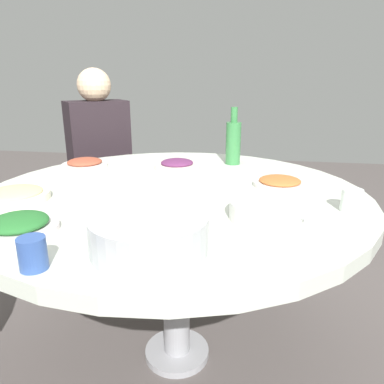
{
  "coord_description": "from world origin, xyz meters",
  "views": [
    {
      "loc": [
        1.26,
        0.28,
        1.15
      ],
      "look_at": [
        0.18,
        0.1,
        0.8
      ],
      "focal_mm": 34.04,
      "sensor_mm": 36.0,
      "label": 1
    }
  ],
  "objects_px": {
    "dish_eggplant": "(177,165)",
    "dish_greens": "(19,225)",
    "tea_cup_near": "(351,200)",
    "rice_bowl": "(149,232)",
    "dish_tofu_braise": "(280,182)",
    "dish_stirfry": "(85,163)",
    "soup_bowl": "(271,210)",
    "round_dining_table": "(175,207)",
    "tea_cup_far": "(33,253)",
    "green_bottle": "(233,141)",
    "stool_for_diner_right": "(105,229)",
    "diner_right": "(99,146)",
    "dish_noodles": "(14,195)"
  },
  "relations": [
    {
      "from": "dish_eggplant",
      "to": "dish_greens",
      "type": "xyz_separation_m",
      "value": [
        0.77,
        -0.27,
        0.0
      ]
    },
    {
      "from": "dish_greens",
      "to": "tea_cup_near",
      "type": "distance_m",
      "value": 0.97
    },
    {
      "from": "rice_bowl",
      "to": "dish_tofu_braise",
      "type": "bearing_deg",
      "value": 150.49
    },
    {
      "from": "dish_tofu_braise",
      "to": "dish_stirfry",
      "type": "relative_size",
      "value": 0.96
    },
    {
      "from": "rice_bowl",
      "to": "tea_cup_near",
      "type": "xyz_separation_m",
      "value": [
        -0.36,
        0.54,
        -0.01
      ]
    },
    {
      "from": "dish_tofu_braise",
      "to": "dish_greens",
      "type": "height_order",
      "value": "dish_greens"
    },
    {
      "from": "soup_bowl",
      "to": "dish_greens",
      "type": "height_order",
      "value": "soup_bowl"
    },
    {
      "from": "round_dining_table",
      "to": "tea_cup_far",
      "type": "relative_size",
      "value": 19.04
    },
    {
      "from": "dish_stirfry",
      "to": "round_dining_table",
      "type": "bearing_deg",
      "value": 60.25
    },
    {
      "from": "dish_greens",
      "to": "green_bottle",
      "type": "bearing_deg",
      "value": 150.26
    },
    {
      "from": "dish_eggplant",
      "to": "dish_stirfry",
      "type": "distance_m",
      "value": 0.43
    },
    {
      "from": "stool_for_diner_right",
      "to": "diner_right",
      "type": "height_order",
      "value": "diner_right"
    },
    {
      "from": "soup_bowl",
      "to": "dish_tofu_braise",
      "type": "distance_m",
      "value": 0.35
    },
    {
      "from": "dish_stirfry",
      "to": "tea_cup_near",
      "type": "bearing_deg",
      "value": 69.24
    },
    {
      "from": "round_dining_table",
      "to": "tea_cup_near",
      "type": "xyz_separation_m",
      "value": [
        0.13,
        0.59,
        0.1
      ]
    },
    {
      "from": "dish_greens",
      "to": "tea_cup_far",
      "type": "relative_size",
      "value": 2.8
    },
    {
      "from": "rice_bowl",
      "to": "tea_cup_far",
      "type": "bearing_deg",
      "value": -59.82
    },
    {
      "from": "round_dining_table",
      "to": "dish_greens",
      "type": "xyz_separation_m",
      "value": [
        0.45,
        -0.33,
        0.09
      ]
    },
    {
      "from": "soup_bowl",
      "to": "dish_stirfry",
      "type": "xyz_separation_m",
      "value": [
        -0.51,
        -0.83,
        -0.01
      ]
    },
    {
      "from": "stool_for_diner_right",
      "to": "dish_stirfry",
      "type": "bearing_deg",
      "value": 16.15
    },
    {
      "from": "dish_stirfry",
      "to": "tea_cup_far",
      "type": "distance_m",
      "value": 0.95
    },
    {
      "from": "rice_bowl",
      "to": "tea_cup_far",
      "type": "xyz_separation_m",
      "value": [
        0.13,
        -0.22,
        -0.01
      ]
    },
    {
      "from": "dish_eggplant",
      "to": "green_bottle",
      "type": "relative_size",
      "value": 0.77
    },
    {
      "from": "dish_stirfry",
      "to": "diner_right",
      "type": "relative_size",
      "value": 0.27
    },
    {
      "from": "rice_bowl",
      "to": "diner_right",
      "type": "height_order",
      "value": "diner_right"
    },
    {
      "from": "dish_noodles",
      "to": "green_bottle",
      "type": "distance_m",
      "value": 0.97
    },
    {
      "from": "tea_cup_near",
      "to": "diner_right",
      "type": "distance_m",
      "value": 1.5
    },
    {
      "from": "dish_noodles",
      "to": "tea_cup_near",
      "type": "relative_size",
      "value": 3.24
    },
    {
      "from": "dish_tofu_braise",
      "to": "stool_for_diner_right",
      "type": "height_order",
      "value": "dish_tofu_braise"
    },
    {
      "from": "round_dining_table",
      "to": "stool_for_diner_right",
      "type": "height_order",
      "value": "round_dining_table"
    },
    {
      "from": "rice_bowl",
      "to": "soup_bowl",
      "type": "xyz_separation_m",
      "value": [
        -0.25,
        0.3,
        -0.02
      ]
    },
    {
      "from": "dish_greens",
      "to": "diner_right",
      "type": "height_order",
      "value": "diner_right"
    },
    {
      "from": "dish_stirfry",
      "to": "soup_bowl",
      "type": "bearing_deg",
      "value": 58.1
    },
    {
      "from": "dish_eggplant",
      "to": "tea_cup_far",
      "type": "xyz_separation_m",
      "value": [
        0.95,
        -0.12,
        0.02
      ]
    },
    {
      "from": "dish_noodles",
      "to": "stool_for_diner_right",
      "type": "height_order",
      "value": "dish_noodles"
    },
    {
      "from": "dish_greens",
      "to": "soup_bowl",
      "type": "bearing_deg",
      "value": 107.33
    },
    {
      "from": "dish_greens",
      "to": "tea_cup_near",
      "type": "relative_size",
      "value": 2.88
    },
    {
      "from": "soup_bowl",
      "to": "dish_greens",
      "type": "xyz_separation_m",
      "value": [
        0.21,
        -0.67,
        -0.01
      ]
    },
    {
      "from": "dish_noodles",
      "to": "tea_cup_near",
      "type": "xyz_separation_m",
      "value": [
        -0.08,
        1.1,
        0.02
      ]
    },
    {
      "from": "dish_tofu_braise",
      "to": "diner_right",
      "type": "bearing_deg",
      "value": -122.46
    },
    {
      "from": "dish_eggplant",
      "to": "dish_greens",
      "type": "bearing_deg",
      "value": -19.45
    },
    {
      "from": "tea_cup_far",
      "to": "dish_tofu_braise",
      "type": "bearing_deg",
      "value": 142.39
    },
    {
      "from": "stool_for_diner_right",
      "to": "dish_tofu_braise",
      "type": "bearing_deg",
      "value": 57.54
    },
    {
      "from": "stool_for_diner_right",
      "to": "dish_noodles",
      "type": "bearing_deg",
      "value": 6.7
    },
    {
      "from": "green_bottle",
      "to": "tea_cup_near",
      "type": "relative_size",
      "value": 3.75
    },
    {
      "from": "soup_bowl",
      "to": "dish_stirfry",
      "type": "distance_m",
      "value": 0.97
    },
    {
      "from": "dish_greens",
      "to": "dish_stirfry",
      "type": "relative_size",
      "value": 0.99
    },
    {
      "from": "tea_cup_near",
      "to": "dish_tofu_braise",
      "type": "bearing_deg",
      "value": -140.4
    },
    {
      "from": "dish_noodles",
      "to": "stool_for_diner_right",
      "type": "bearing_deg",
      "value": -173.3
    },
    {
      "from": "dish_eggplant",
      "to": "tea_cup_far",
      "type": "bearing_deg",
      "value": -7.18
    }
  ]
}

